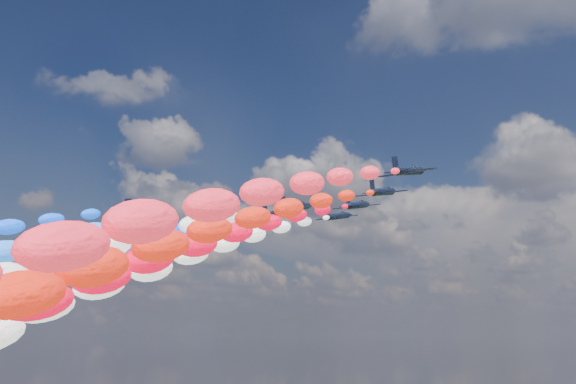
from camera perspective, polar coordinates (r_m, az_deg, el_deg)
The scene contains 14 objects.
jet_0 at distance 144.12m, azimuth -11.91°, elevation -1.40°, with size 9.21×12.35×2.72m, color black, non-canonical shape.
jet_1 at distance 146.19m, azimuth -6.54°, elevation -1.73°, with size 9.21×12.35×2.72m, color black, non-canonical shape.
jet_2 at distance 146.68m, azimuth -1.05°, elevation -1.83°, with size 9.21×12.35×2.72m, color black, non-canonical shape.
trail_2 at distance 100.18m, azimuth -21.34°, elevation -7.90°, with size 5.88×117.81×43.80m, color #042FF6, non-canonical shape.
jet_3 at distance 138.60m, azimuth 0.66°, elevation -1.25°, with size 9.21×12.35×2.72m, color black, non-canonical shape.
trail_3 at distance 91.01m, azimuth -20.66°, elevation -7.64°, with size 5.88×117.81×43.80m, color white, non-canonical shape.
jet_4 at distance 149.94m, azimuth 4.17°, elevation -2.02°, with size 9.21×12.35×2.72m, color black, non-canonical shape.
trail_4 at distance 98.96m, azimuth -13.30°, elevation -8.35°, with size 5.88×117.81×43.80m, color white, non-canonical shape.
jet_5 at distance 137.44m, azimuth 5.80°, elevation -1.09°, with size 9.21×12.35×2.72m, color black, non-canonical shape.
trail_5 at distance 85.63m, azimuth -13.32°, elevation -7.86°, with size 5.88×117.81×43.80m, color #FB0427, non-canonical shape.
jet_6 at distance 125.21m, azimuth 7.89°, elevation 0.02°, with size 9.21×12.35×2.72m, color black, non-canonical shape.
trail_6 at distance 72.30m, azimuth -13.09°, elevation -7.18°, with size 5.88×117.81×43.80m, color red, non-canonical shape.
jet_7 at distance 110.01m, azimuth 10.00°, elevation 1.74°, with size 9.21×12.35×2.72m, color black, non-canonical shape.
trail_7 at distance 56.29m, azimuth -14.83°, elevation -5.85°, with size 5.88×117.81×43.80m, color #F32336, non-canonical shape.
Camera 1 is at (71.72, -105.73, 79.65)m, focal length 42.70 mm.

